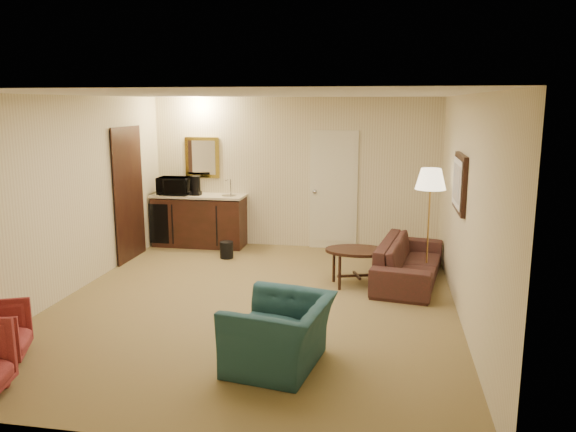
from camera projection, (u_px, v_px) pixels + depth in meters
name	position (u px, v px, depth m)	size (l,w,h in m)	color
ground	(255.00, 303.00, 7.12)	(6.00, 6.00, 0.00)	olive
room_walls	(260.00, 162.00, 7.54)	(5.02, 6.01, 2.61)	beige
wetbar_cabinet	(200.00, 220.00, 9.94)	(1.64, 0.58, 0.92)	#381912
sofa	(409.00, 254.00, 7.96)	(2.00, 0.58, 0.78)	black
teal_armchair	(280.00, 322.00, 5.35)	(1.02, 0.66, 0.89)	#1F454E
coffee_table	(357.00, 267.00, 7.81)	(0.90, 0.60, 0.51)	black
floor_lamp	(428.00, 225.00, 7.94)	(0.43, 0.43, 1.62)	#B3893B
waste_bin	(227.00, 250.00, 9.19)	(0.22, 0.22, 0.27)	black
microwave	(174.00, 184.00, 9.83)	(0.55, 0.31, 0.38)	black
coffee_maker	(195.00, 186.00, 9.77)	(0.18, 0.18, 0.33)	black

